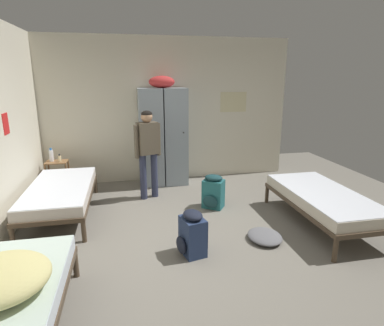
# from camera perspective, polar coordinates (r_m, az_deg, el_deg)

# --- Properties ---
(ground_plane) EXTENTS (8.30, 8.30, 0.00)m
(ground_plane) POSITION_cam_1_polar(r_m,az_deg,el_deg) (4.37, 0.71, -13.01)
(ground_plane) COLOR slate
(room_backdrop) EXTENTS (4.92, 5.25, 2.80)m
(room_backdrop) POSITION_cam_1_polar(r_m,az_deg,el_deg) (5.10, -16.37, 7.11)
(room_backdrop) COLOR beige
(room_backdrop) RESTS_ON ground_plane
(locker_bank) EXTENTS (0.90, 0.55, 2.07)m
(locker_bank) POSITION_cam_1_polar(r_m,az_deg,el_deg) (6.21, -5.17, 4.98)
(locker_bank) COLOR #8C99A3
(locker_bank) RESTS_ON ground_plane
(shelf_unit) EXTENTS (0.38, 0.30, 0.57)m
(shelf_unit) POSITION_cam_1_polar(r_m,az_deg,el_deg) (6.37, -22.73, -1.68)
(shelf_unit) COLOR brown
(shelf_unit) RESTS_ON ground_plane
(bed_right) EXTENTS (0.90, 1.90, 0.49)m
(bed_right) POSITION_cam_1_polar(r_m,az_deg,el_deg) (4.94, 22.25, -5.93)
(bed_right) COLOR #473828
(bed_right) RESTS_ON ground_plane
(bed_left_rear) EXTENTS (0.90, 1.90, 0.49)m
(bed_left_rear) POSITION_cam_1_polar(r_m,az_deg,el_deg) (5.23, -22.33, -4.77)
(bed_left_rear) COLOR #473828
(bed_left_rear) RESTS_ON ground_plane
(person_traveler) EXTENTS (0.45, 0.30, 1.52)m
(person_traveler) POSITION_cam_1_polar(r_m,az_deg,el_deg) (5.47, -7.85, 2.92)
(person_traveler) COLOR #2D334C
(person_traveler) RESTS_ON ground_plane
(water_bottle) EXTENTS (0.07, 0.07, 0.25)m
(water_bottle) POSITION_cam_1_polar(r_m,az_deg,el_deg) (6.32, -23.72, 1.25)
(water_bottle) COLOR white
(water_bottle) RESTS_ON shelf_unit
(lotion_bottle) EXTENTS (0.05, 0.05, 0.14)m
(lotion_bottle) POSITION_cam_1_polar(r_m,az_deg,el_deg) (6.24, -22.44, 0.76)
(lotion_bottle) COLOR beige
(lotion_bottle) RESTS_ON shelf_unit
(backpack_navy) EXTENTS (0.38, 0.37, 0.55)m
(backpack_navy) POSITION_cam_1_polar(r_m,az_deg,el_deg) (3.88, -0.01, -12.49)
(backpack_navy) COLOR navy
(backpack_navy) RESTS_ON ground_plane
(backpack_teal) EXTENTS (0.41, 0.41, 0.55)m
(backpack_teal) POSITION_cam_1_polar(r_m,az_deg,el_deg) (5.18, 3.78, -5.21)
(backpack_teal) COLOR #23666B
(backpack_teal) RESTS_ON ground_plane
(clothes_pile_grey) EXTENTS (0.43, 0.50, 0.10)m
(clothes_pile_grey) POSITION_cam_1_polar(r_m,az_deg,el_deg) (4.38, 12.79, -12.58)
(clothes_pile_grey) COLOR slate
(clothes_pile_grey) RESTS_ON ground_plane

